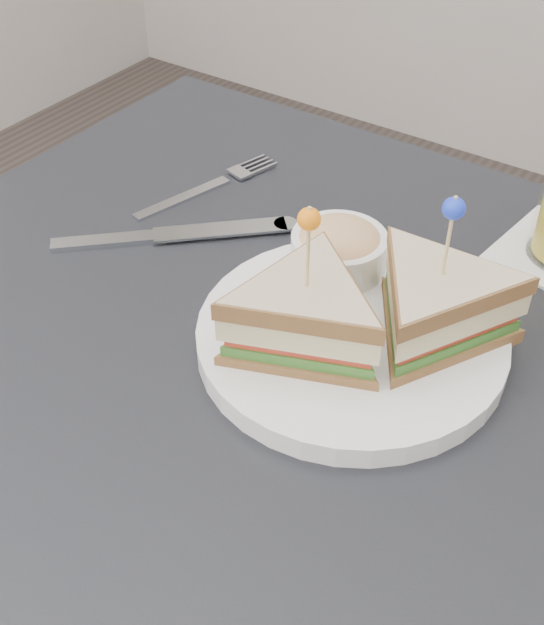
{
  "coord_description": "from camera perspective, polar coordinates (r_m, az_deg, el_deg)",
  "views": [
    {
      "loc": [
        0.27,
        -0.37,
        1.2
      ],
      "look_at": [
        0.01,
        0.01,
        0.8
      ],
      "focal_mm": 45.0,
      "sensor_mm": 36.0,
      "label": 1
    }
  ],
  "objects": [
    {
      "name": "cutlery_knife",
      "position": [
        0.78,
        -7.81,
        5.58
      ],
      "size": [
        0.19,
        0.18,
        0.01
      ],
      "rotation": [
        0.0,
        0.0,
        -0.82
      ],
      "color": "silver",
      "rests_on": "table"
    },
    {
      "name": "table",
      "position": [
        0.69,
        -1.16,
        -8.06
      ],
      "size": [
        0.8,
        0.8,
        0.75
      ],
      "color": "black",
      "rests_on": "ground"
    },
    {
      "name": "plate_meal",
      "position": [
        0.63,
        6.65,
        0.19
      ],
      "size": [
        0.3,
        0.29,
        0.15
      ],
      "rotation": [
        0.0,
        0.0,
        -0.15
      ],
      "color": "white",
      "rests_on": "table"
    },
    {
      "name": "cutlery_fork",
      "position": [
        0.86,
        -4.29,
        9.28
      ],
      "size": [
        0.07,
        0.18,
        0.01
      ],
      "rotation": [
        0.0,
        0.0,
        -0.27
      ],
      "color": "silver",
      "rests_on": "table"
    }
  ]
}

